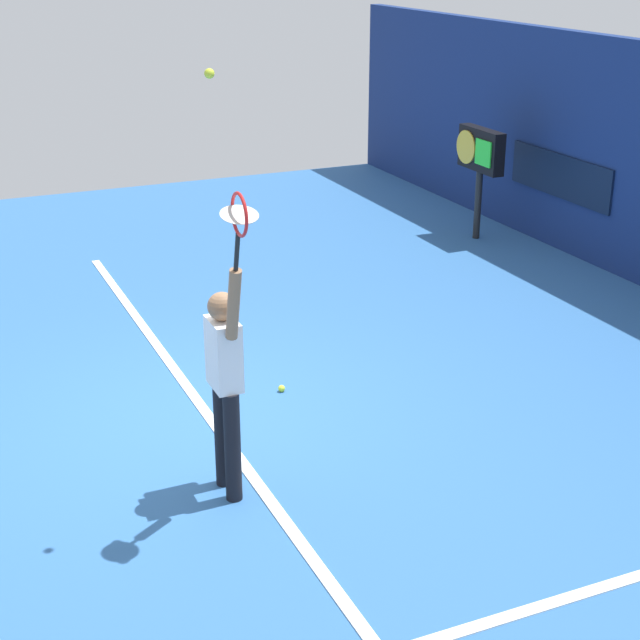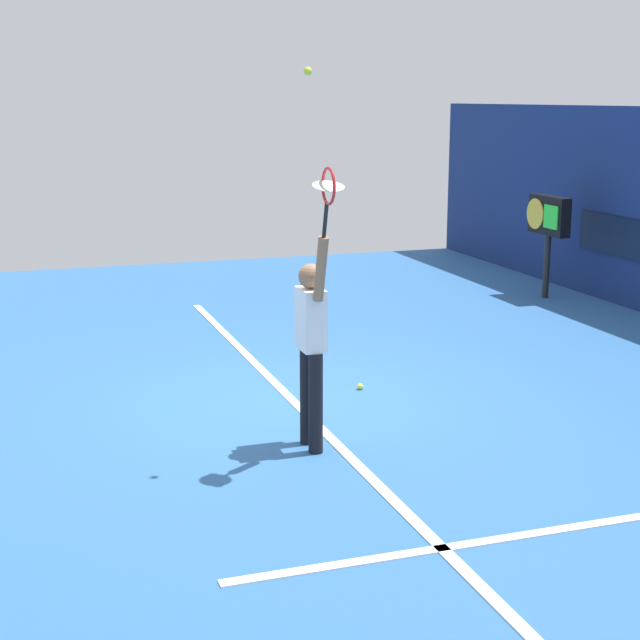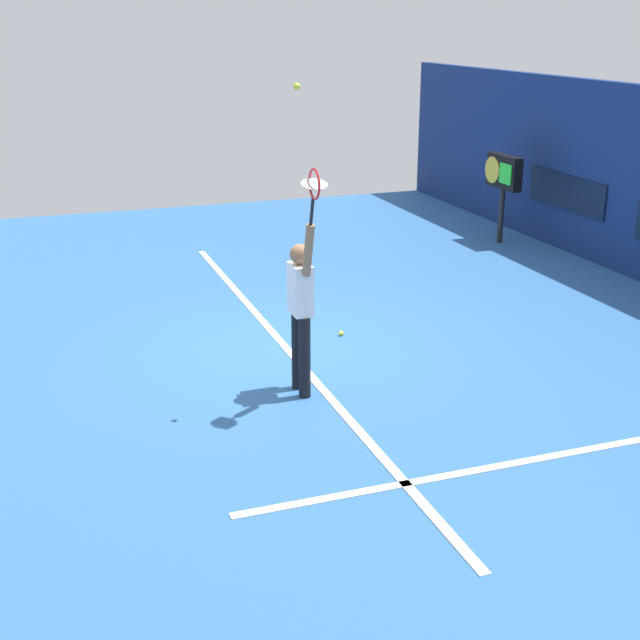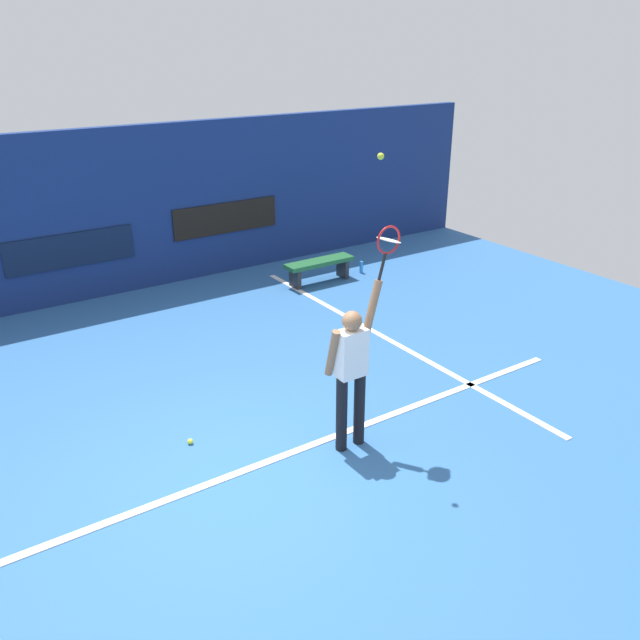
% 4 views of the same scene
% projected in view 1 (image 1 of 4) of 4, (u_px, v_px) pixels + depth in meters
% --- Properties ---
extents(ground_plane, '(18.00, 18.00, 0.00)m').
position_uv_depth(ground_plane, '(196.00, 416.00, 9.04)').
color(ground_plane, '#2D609E').
extents(sponsor_banner_portside, '(2.20, 0.03, 0.60)m').
position_uv_depth(sponsor_banner_portside, '(560.00, 176.00, 13.54)').
color(sponsor_banner_portside, '#0C1933').
extents(court_baseline, '(10.00, 0.10, 0.01)m').
position_uv_depth(court_baseline, '(206.00, 414.00, 9.08)').
color(court_baseline, white).
rests_on(court_baseline, ground_plane).
extents(court_sideline, '(0.10, 7.00, 0.01)m').
position_uv_depth(court_sideline, '(628.00, 580.00, 6.74)').
color(court_sideline, white).
rests_on(court_sideline, ground_plane).
extents(tennis_player, '(0.64, 0.31, 1.98)m').
position_uv_depth(tennis_player, '(225.00, 376.00, 7.46)').
color(tennis_player, black).
rests_on(tennis_player, ground_plane).
extents(tennis_racket, '(0.38, 0.27, 0.63)m').
position_uv_depth(tennis_racket, '(239.00, 219.00, 6.58)').
color(tennis_racket, black).
extents(tennis_ball, '(0.07, 0.07, 0.07)m').
position_uv_depth(tennis_ball, '(209.00, 73.00, 6.38)').
color(tennis_ball, '#CCE033').
extents(scoreboard_clock, '(0.96, 0.20, 1.61)m').
position_uv_depth(scoreboard_clock, '(480.00, 154.00, 13.92)').
color(scoreboard_clock, black).
rests_on(scoreboard_clock, ground_plane).
extents(spare_ball, '(0.07, 0.07, 0.07)m').
position_uv_depth(spare_ball, '(282.00, 388.00, 9.52)').
color(spare_ball, '#CCE033').
rests_on(spare_ball, ground_plane).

